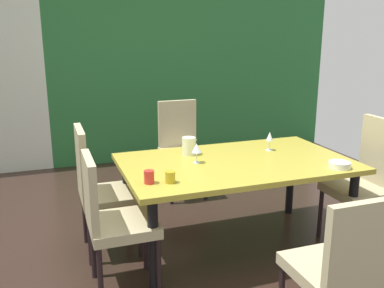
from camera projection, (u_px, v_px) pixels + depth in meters
The scene contains 14 objects.
ground_plane at pixel (183, 268), 3.22m from camera, with size 6.27×5.86×0.02m, color #2E1F19.
garden_window_panel at pixel (196, 58), 5.86m from camera, with size 3.97×0.10×2.73m, color #286A34.
dining_table at pixel (236, 170), 3.37m from camera, with size 1.78×1.07×0.74m.
chair_left_far at pixel (98, 185), 3.31m from camera, with size 0.44×0.44×1.02m.
chair_left_near at pixel (111, 216), 2.81m from camera, with size 0.44×0.44×0.96m.
chair_head_far at pixel (181, 144), 4.56m from camera, with size 0.44×0.45×1.00m.
chair_head_near at pixel (343, 265), 2.23m from camera, with size 0.44×0.44×0.94m.
chair_right_near at pixel (367, 177), 3.47m from camera, with size 0.44×0.44×1.05m.
wine_glass_south at pixel (197, 149), 3.27m from camera, with size 0.08×0.08×0.15m.
wine_glass_front at pixel (270, 137), 3.61m from camera, with size 0.06×0.06×0.16m.
serving_bowl_east at pixel (339, 165), 3.17m from camera, with size 0.16×0.16×0.05m, color silver.
cup_rear at pixel (170, 177), 2.86m from camera, with size 0.07×0.07×0.08m, color #AD951D.
cup_left at pixel (149, 177), 2.84m from camera, with size 0.07×0.07×0.09m, color red.
pitcher_north at pixel (189, 146), 3.50m from camera, with size 0.13×0.11×0.15m.
Camera 1 is at (-0.89, -2.73, 1.73)m, focal length 40.00 mm.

